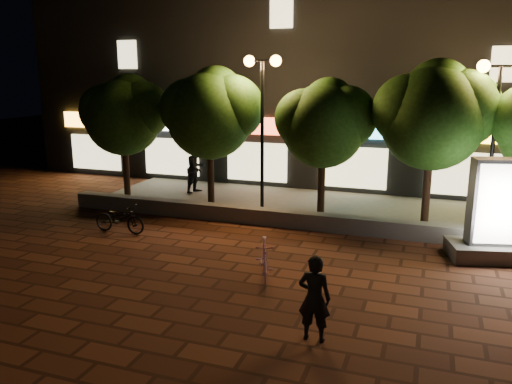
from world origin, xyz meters
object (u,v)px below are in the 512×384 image
at_px(tree_mid, 325,120).
at_px(street_lamp_left, 262,94).
at_px(tree_far_left, 125,112).
at_px(tree_right, 435,112).
at_px(scooter_parked, 120,219).
at_px(scooter_pink, 265,259).
at_px(street_lamp_right, 497,102).
at_px(pedestrian, 196,168).
at_px(tree_left, 212,110).
at_px(ad_kiosk, 501,219).
at_px(rider, 314,298).

height_order(tree_mid, street_lamp_left, street_lamp_left).
distance_m(tree_far_left, tree_mid, 7.50).
distance_m(tree_mid, tree_right, 3.32).
bearing_deg(scooter_parked, tree_right, -67.38).
xyz_separation_m(tree_far_left, scooter_pink, (7.31, -5.56, -2.84)).
relative_size(tree_far_left, street_lamp_right, 0.93).
relative_size(street_lamp_left, pedestrian, 2.67).
distance_m(tree_left, scooter_parked, 5.01).
distance_m(ad_kiosk, pedestrian, 11.21).
bearing_deg(scooter_pink, street_lamp_right, 25.51).
relative_size(rider, scooter_parked, 0.96).
xyz_separation_m(tree_mid, street_lamp_right, (4.95, -0.26, 0.68)).
distance_m(tree_mid, pedestrian, 6.01).
bearing_deg(tree_mid, street_lamp_right, -3.04).
xyz_separation_m(tree_mid, pedestrian, (-5.40, 1.53, -2.17)).
bearing_deg(tree_right, pedestrian, 170.01).
height_order(scooter_pink, pedestrian, pedestrian).
relative_size(tree_mid, street_lamp_right, 0.90).
relative_size(scooter_pink, scooter_parked, 0.91).
relative_size(street_lamp_right, scooter_parked, 2.99).
bearing_deg(ad_kiosk, pedestrian, 159.50).
bearing_deg(tree_far_left, scooter_pink, -37.25).
distance_m(tree_left, pedestrian, 3.17).
bearing_deg(street_lamp_right, scooter_parked, -161.35).
height_order(tree_right, ad_kiosk, tree_right).
height_order(ad_kiosk, pedestrian, ad_kiosk).
bearing_deg(scooter_pink, rider, -74.83).
distance_m(tree_left, rider, 10.08).
bearing_deg(tree_left, tree_mid, -0.00).
relative_size(tree_right, street_lamp_left, 0.98).
bearing_deg(tree_right, street_lamp_right, -9.10).
relative_size(tree_mid, ad_kiosk, 1.70).
xyz_separation_m(tree_left, tree_mid, (4.00, -0.00, -0.23)).
bearing_deg(ad_kiosk, scooter_parked, -172.62).
distance_m(ad_kiosk, scooter_pink, 6.20).
distance_m(ad_kiosk, scooter_parked, 10.60).
xyz_separation_m(ad_kiosk, scooter_parked, (-10.49, -1.36, -0.62)).
bearing_deg(tree_mid, tree_far_left, 180.00).
bearing_deg(tree_far_left, ad_kiosk, -10.75).
distance_m(tree_left, tree_mid, 4.00).
bearing_deg(tree_left, rider, -55.26).
xyz_separation_m(tree_mid, street_lamp_left, (-2.05, -0.26, 0.81)).
xyz_separation_m(street_lamp_right, pedestrian, (-10.35, 1.80, -2.84)).
bearing_deg(rider, scooter_parked, -32.02).
bearing_deg(tree_mid, pedestrian, 164.14).
relative_size(tree_right, ad_kiosk, 1.91).
relative_size(ad_kiosk, pedestrian, 1.36).
xyz_separation_m(tree_right, scooter_pink, (-3.50, -5.56, -3.11)).
relative_size(street_lamp_right, ad_kiosk, 1.88).
height_order(tree_left, scooter_pink, tree_left).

